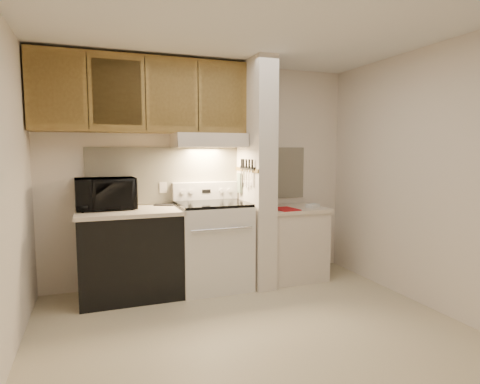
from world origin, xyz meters
TOP-DOWN VIEW (x-y plane):
  - floor at (0.00, 0.00)m, footprint 3.60×3.60m
  - ceiling at (0.00, 0.00)m, footprint 3.60×3.60m
  - wall_back at (0.00, 1.50)m, footprint 3.60×2.50m
  - wall_right at (1.80, 0.00)m, footprint 0.02×3.00m
  - backsplash at (0.00, 1.49)m, footprint 2.60×0.02m
  - range_body at (0.00, 1.16)m, footprint 0.76×0.65m
  - oven_window at (0.00, 0.84)m, footprint 0.50×0.01m
  - oven_handle at (0.00, 0.80)m, footprint 0.65×0.02m
  - cooktop at (0.00, 1.16)m, footprint 0.74×0.64m
  - range_backguard at (0.00, 1.44)m, footprint 0.76×0.08m
  - range_display at (0.00, 1.40)m, footprint 0.10×0.01m
  - range_knob_left_outer at (-0.28, 1.40)m, footprint 0.05×0.02m
  - range_knob_left_inner at (-0.18, 1.40)m, footprint 0.05×0.02m
  - range_knob_right_inner at (0.18, 1.40)m, footprint 0.05×0.02m
  - range_knob_right_outer at (0.28, 1.40)m, footprint 0.05×0.02m
  - dishwasher_front at (-0.88, 1.17)m, footprint 1.00×0.63m
  - left_countertop at (-0.88, 1.17)m, footprint 1.04×0.67m
  - spoon_rest at (-0.49, 1.36)m, footprint 0.23×0.15m
  - teal_jar at (-1.23, 1.39)m, footprint 0.10×0.10m
  - outlet at (-0.48, 1.48)m, footprint 0.08×0.01m
  - microwave at (-1.10, 1.31)m, footprint 0.61×0.43m
  - partition_pillar at (0.51, 1.15)m, footprint 0.22×0.70m
  - pillar_trim at (0.39, 1.15)m, footprint 0.01×0.70m
  - knife_strip at (0.39, 1.10)m, footprint 0.02×0.42m
  - knife_blade_a at (0.38, 0.95)m, footprint 0.01×0.03m
  - knife_handle_a at (0.38, 0.93)m, footprint 0.02×0.02m
  - knife_blade_b at (0.38, 1.03)m, footprint 0.01×0.04m
  - knife_handle_b at (0.38, 1.02)m, footprint 0.02×0.02m
  - knife_blade_c at (0.38, 1.10)m, footprint 0.01×0.04m
  - knife_handle_c at (0.38, 1.10)m, footprint 0.02×0.02m
  - knife_blade_d at (0.38, 1.17)m, footprint 0.01×0.04m
  - knife_handle_d at (0.38, 1.19)m, footprint 0.02×0.02m
  - knife_blade_e at (0.38, 1.26)m, footprint 0.01×0.04m
  - knife_handle_e at (0.38, 1.25)m, footprint 0.02×0.02m
  - oven_mitt at (0.38, 1.32)m, footprint 0.03×0.09m
  - right_cab_base at (0.97, 1.15)m, footprint 0.70×0.60m
  - right_countertop at (0.97, 1.15)m, footprint 0.74×0.64m
  - red_folder at (0.82, 1.01)m, footprint 0.26×0.33m
  - white_box at (1.19, 1.05)m, footprint 0.18×0.15m
  - range_hood at (0.00, 1.28)m, footprint 0.78×0.44m
  - hood_lip at (0.00, 1.07)m, footprint 0.78×0.04m
  - upper_cabinets at (-0.69, 1.32)m, footprint 2.18×0.33m
  - cab_door_a at (-1.51, 1.17)m, footprint 0.46×0.01m
  - cab_gap_a at (-1.23, 1.16)m, footprint 0.01×0.01m
  - cab_door_b at (-0.96, 1.17)m, footprint 0.46×0.01m
  - cab_gap_b at (-0.69, 1.16)m, footprint 0.01×0.01m
  - cab_door_c at (-0.42, 1.17)m, footprint 0.46×0.01m
  - cab_gap_c at (-0.14, 1.16)m, footprint 0.01×0.01m
  - cab_door_d at (0.13, 1.17)m, footprint 0.46×0.01m

SIDE VIEW (x-z plane):
  - floor at x=0.00m, z-range 0.00..0.00m
  - right_cab_base at x=0.97m, z-range 0.00..0.81m
  - dishwasher_front at x=-0.88m, z-range 0.00..0.87m
  - range_body at x=0.00m, z-range 0.00..0.92m
  - oven_window at x=0.00m, z-range 0.35..0.65m
  - oven_handle at x=0.00m, z-range 0.71..0.73m
  - right_countertop at x=0.97m, z-range 0.81..0.85m
  - red_folder at x=0.82m, z-range 0.85..0.86m
  - white_box at x=1.19m, z-range 0.85..0.89m
  - left_countertop at x=-0.88m, z-range 0.87..0.91m
  - spoon_rest at x=-0.49m, z-range 0.91..0.92m
  - cooktop at x=0.00m, z-range 0.92..0.95m
  - teal_jar at x=-1.23m, z-range 0.91..1.01m
  - range_backguard at x=0.00m, z-range 0.95..1.15m
  - range_display at x=0.00m, z-range 1.03..1.07m
  - range_knob_left_outer at x=-0.28m, z-range 1.03..1.07m
  - range_knob_left_inner at x=-0.18m, z-range 1.03..1.07m
  - range_knob_right_inner at x=0.18m, z-range 1.03..1.07m
  - range_knob_right_outer at x=0.28m, z-range 1.03..1.07m
  - microwave at x=-1.10m, z-range 0.91..1.23m
  - outlet at x=-0.48m, z-range 1.04..1.16m
  - oven_mitt at x=0.38m, z-range 1.03..1.25m
  - knife_blade_c at x=0.38m, z-range 1.10..1.30m
  - knife_blade_b at x=0.38m, z-range 1.12..1.30m
  - knife_blade_e at x=0.38m, z-range 1.12..1.30m
  - knife_blade_a at x=0.38m, z-range 1.14..1.30m
  - knife_blade_d at x=0.38m, z-range 1.14..1.30m
  - backsplash at x=0.00m, z-range 0.92..1.55m
  - wall_back at x=0.00m, z-range 1.24..1.26m
  - wall_right at x=1.80m, z-range 0.00..2.50m
  - partition_pillar at x=0.51m, z-range 0.00..2.50m
  - pillar_trim at x=0.39m, z-range 1.28..1.32m
  - knife_strip at x=0.39m, z-range 1.30..1.34m
  - knife_handle_a at x=0.38m, z-range 1.32..1.42m
  - knife_handle_b at x=0.38m, z-range 1.32..1.42m
  - knife_handle_c at x=0.38m, z-range 1.32..1.42m
  - knife_handle_d at x=0.38m, z-range 1.32..1.42m
  - knife_handle_e at x=0.38m, z-range 1.32..1.42m
  - hood_lip at x=0.00m, z-range 1.55..1.61m
  - range_hood at x=0.00m, z-range 1.55..1.70m
  - upper_cabinets at x=-0.69m, z-range 1.70..2.47m
  - cab_door_a at x=-1.51m, z-range 1.77..2.40m
  - cab_gap_a at x=-1.23m, z-range 1.72..2.45m
  - cab_door_b at x=-0.96m, z-range 1.77..2.40m
  - cab_gap_b at x=-0.69m, z-range 1.72..2.45m
  - cab_door_c at x=-0.42m, z-range 1.77..2.40m
  - cab_gap_c at x=-0.14m, z-range 1.72..2.45m
  - cab_door_d at x=0.13m, z-range 1.77..2.40m
  - ceiling at x=0.00m, z-range 2.50..2.50m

